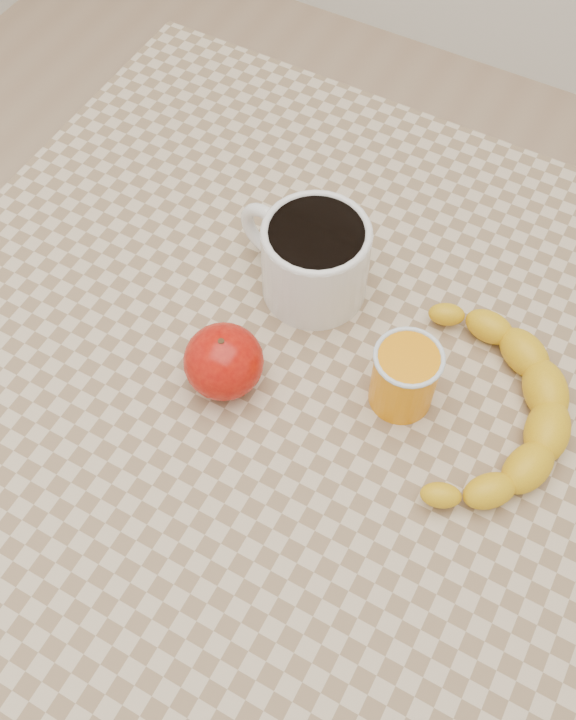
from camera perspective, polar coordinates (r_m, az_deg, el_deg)
The scene contains 6 objects.
ground at distance 1.47m, azimuth 0.00°, elevation -15.97°, with size 3.00×3.00×0.00m, color tan.
table at distance 0.85m, azimuth 0.00°, elevation -3.74°, with size 0.80×0.80×0.75m.
coffee_mug at distance 0.80m, azimuth 1.78°, elevation 7.37°, with size 0.16×0.12×0.09m.
orange_juice_glass at distance 0.74m, azimuth 8.29°, elevation -1.18°, with size 0.06×0.06×0.07m.
apple at distance 0.75m, azimuth -4.60°, elevation -0.11°, with size 0.09×0.09×0.07m.
banana at distance 0.76m, azimuth 14.00°, elevation -3.28°, with size 0.23×0.29×0.04m, color yellow, non-canonical shape.
Camera 1 is at (0.19, -0.35, 1.42)m, focal length 40.00 mm.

